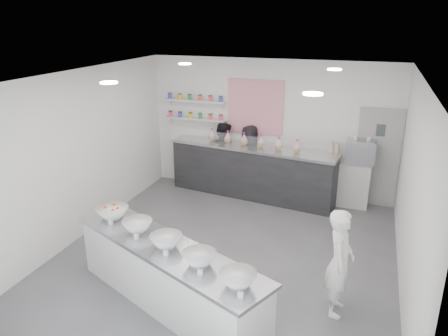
# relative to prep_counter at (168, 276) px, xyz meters

# --- Properties ---
(floor) EXTENTS (6.00, 6.00, 0.00)m
(floor) POSITION_rel_prep_counter_xyz_m (0.35, 1.56, -0.45)
(floor) COLOR #515156
(floor) RESTS_ON ground
(ceiling) EXTENTS (6.00, 6.00, 0.00)m
(ceiling) POSITION_rel_prep_counter_xyz_m (0.35, 1.56, 2.55)
(ceiling) COLOR white
(ceiling) RESTS_ON floor
(back_wall) EXTENTS (5.50, 0.00, 5.50)m
(back_wall) POSITION_rel_prep_counter_xyz_m (0.35, 4.56, 1.05)
(back_wall) COLOR white
(back_wall) RESTS_ON floor
(left_wall) EXTENTS (0.00, 6.00, 6.00)m
(left_wall) POSITION_rel_prep_counter_xyz_m (-2.40, 1.56, 1.05)
(left_wall) COLOR white
(left_wall) RESTS_ON floor
(right_wall) EXTENTS (0.00, 6.00, 6.00)m
(right_wall) POSITION_rel_prep_counter_xyz_m (3.10, 1.56, 1.05)
(right_wall) COLOR white
(right_wall) RESTS_ON floor
(back_door) EXTENTS (0.88, 0.04, 2.10)m
(back_door) POSITION_rel_prep_counter_xyz_m (2.65, 4.53, 0.60)
(back_door) COLOR #959593
(back_door) RESTS_ON floor
(pattern_panel) EXTENTS (1.25, 0.03, 1.20)m
(pattern_panel) POSITION_rel_prep_counter_xyz_m (-0.00, 4.54, 1.50)
(pattern_panel) COLOR #DD3462
(pattern_panel) RESTS_ON back_wall
(jar_shelf_lower) EXTENTS (1.45, 0.22, 0.04)m
(jar_shelf_lower) POSITION_rel_prep_counter_xyz_m (-1.40, 4.46, 1.15)
(jar_shelf_lower) COLOR silver
(jar_shelf_lower) RESTS_ON back_wall
(jar_shelf_upper) EXTENTS (1.45, 0.22, 0.04)m
(jar_shelf_upper) POSITION_rel_prep_counter_xyz_m (-1.40, 4.46, 1.57)
(jar_shelf_upper) COLOR silver
(jar_shelf_upper) RESTS_ON back_wall
(preserve_jars) EXTENTS (1.45, 0.10, 0.56)m
(preserve_jars) POSITION_rel_prep_counter_xyz_m (-1.40, 4.44, 1.43)
(preserve_jars) COLOR #F74375
(preserve_jars) RESTS_ON jar_shelf_lower
(downlight_0) EXTENTS (0.24, 0.24, 0.02)m
(downlight_0) POSITION_rel_prep_counter_xyz_m (-1.05, 0.56, 2.53)
(downlight_0) COLOR white
(downlight_0) RESTS_ON ceiling
(downlight_1) EXTENTS (0.24, 0.24, 0.02)m
(downlight_1) POSITION_rel_prep_counter_xyz_m (1.75, 0.56, 2.53)
(downlight_1) COLOR white
(downlight_1) RESTS_ON ceiling
(downlight_2) EXTENTS (0.24, 0.24, 0.02)m
(downlight_2) POSITION_rel_prep_counter_xyz_m (-1.05, 3.16, 2.53)
(downlight_2) COLOR white
(downlight_2) RESTS_ON ceiling
(downlight_3) EXTENTS (0.24, 0.24, 0.02)m
(downlight_3) POSITION_rel_prep_counter_xyz_m (1.75, 3.16, 2.53)
(downlight_3) COLOR white
(downlight_3) RESTS_ON ceiling
(prep_counter) EXTENTS (3.32, 2.06, 0.90)m
(prep_counter) POSITION_rel_prep_counter_xyz_m (0.00, 0.00, 0.00)
(prep_counter) COLOR silver
(prep_counter) RESTS_ON floor
(back_bar) EXTENTS (3.81, 1.20, 1.16)m
(back_bar) POSITION_rel_prep_counter_xyz_m (0.05, 4.15, 0.13)
(back_bar) COLOR black
(back_bar) RESTS_ON floor
(sneeze_guard) EXTENTS (3.66, 0.53, 0.32)m
(sneeze_guard) POSITION_rel_prep_counter_xyz_m (0.01, 3.82, 0.87)
(sneeze_guard) COLOR white
(sneeze_guard) RESTS_ON back_bar
(espresso_ledge) EXTENTS (1.33, 0.42, 0.99)m
(espresso_ledge) POSITION_rel_prep_counter_xyz_m (1.90, 4.34, 0.04)
(espresso_ledge) COLOR silver
(espresso_ledge) RESTS_ON floor
(espresso_machine) EXTENTS (0.59, 0.41, 0.45)m
(espresso_machine) POSITION_rel_prep_counter_xyz_m (2.30, 4.34, 0.76)
(espresso_machine) COLOR #93969E
(espresso_machine) RESTS_ON espresso_ledge
(cup_stacks) EXTENTS (0.24, 0.24, 0.37)m
(cup_stacks) POSITION_rel_prep_counter_xyz_m (1.77, 4.34, 0.72)
(cup_stacks) COLOR tan
(cup_stacks) RESTS_ON espresso_ledge
(prep_bowls) EXTENTS (2.99, 1.76, 0.18)m
(prep_bowls) POSITION_rel_prep_counter_xyz_m (0.00, 0.00, 0.54)
(prep_bowls) COLOR white
(prep_bowls) RESTS_ON prep_counter
(label_cards) EXTENTS (2.66, 0.04, 0.07)m
(label_cards) POSITION_rel_prep_counter_xyz_m (0.23, -0.49, 0.49)
(label_cards) COLOR white
(label_cards) RESTS_ON prep_counter
(cookie_bags) EXTENTS (2.17, 0.47, 0.29)m
(cookie_bags) POSITION_rel_prep_counter_xyz_m (0.05, 4.15, 0.85)
(cookie_bags) COLOR #FC98CC
(cookie_bags) RESTS_ON back_bar
(woman_prep) EXTENTS (0.37, 0.56, 1.52)m
(woman_prep) POSITION_rel_prep_counter_xyz_m (2.24, 0.60, 0.31)
(woman_prep) COLOR white
(woman_prep) RESTS_ON floor
(staff_left) EXTENTS (0.92, 0.81, 1.59)m
(staff_left) POSITION_rel_prep_counter_xyz_m (-0.71, 4.40, 0.34)
(staff_left) COLOR black
(staff_left) RESTS_ON floor
(staff_right) EXTENTS (0.78, 0.52, 1.56)m
(staff_right) POSITION_rel_prep_counter_xyz_m (-0.08, 4.40, 0.33)
(staff_right) COLOR black
(staff_right) RESTS_ON floor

